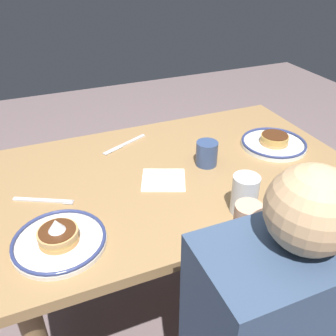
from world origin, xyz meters
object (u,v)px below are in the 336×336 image
Objects in this scene: drinking_glass at (244,196)px; butter_knife at (125,144)px; plate_near_main at (274,143)px; paper_napkin at (163,180)px; plate_center_pancakes at (59,239)px; fork_near at (44,201)px; coffee_mug at (206,152)px.

butter_knife is at bearing -68.62° from drinking_glass.
plate_near_main is 2.08× the size of drinking_glass.
butter_knife is (0.05, -0.30, 0.00)m from paper_napkin.
paper_napkin is (-0.38, -0.18, -0.02)m from plate_center_pancakes.
plate_near_main is 0.61m from butter_knife.
butter_knife reaches higher than paper_napkin.
paper_napkin is 0.81× the size of fork_near.
fork_near is (0.57, -0.28, -0.05)m from drinking_glass.
coffee_mug reaches higher than plate_center_pancakes.
drinking_glass is at bearing 85.22° from coffee_mug.
plate_near_main reaches higher than fork_near.
butter_knife is (-0.35, -0.27, -0.00)m from fork_near.
fork_near is (0.91, 0.02, -0.01)m from plate_near_main.
plate_near_main is at bearing 156.54° from butter_knife.
plate_near_main is 0.92m from plate_center_pancakes.
butter_knife is (0.24, -0.26, -0.04)m from coffee_mug.
plate_center_pancakes reaches higher than fork_near.
paper_napkin is at bearing 99.53° from butter_knife.
drinking_glass is (0.34, 0.31, 0.04)m from plate_near_main.
drinking_glass is 0.60m from butter_knife.
paper_napkin is at bearing -56.53° from drinking_glass.
fork_near reaches higher than paper_napkin.
paper_napkin is 0.40m from fork_near.
plate_center_pancakes is at bearing -6.93° from drinking_glass.
coffee_mug is 0.84× the size of drinking_glass.
coffee_mug reaches higher than fork_near.
drinking_glass is at bearing 111.38° from butter_knife.
drinking_glass reaches higher than plate_near_main.
fork_near is at bearing -26.59° from drinking_glass.
drinking_glass reaches higher than fork_near.
paper_napkin is (0.19, 0.05, -0.05)m from coffee_mug.
plate_near_main is at bearing -164.76° from plate_center_pancakes.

